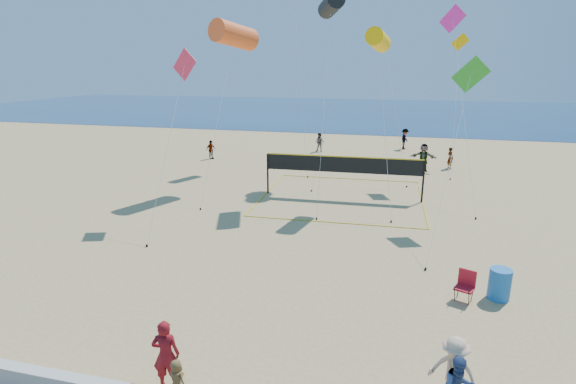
% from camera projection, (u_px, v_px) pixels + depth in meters
% --- Properties ---
extents(ground, '(120.00, 120.00, 0.00)m').
position_uv_depth(ground, '(263.00, 343.00, 11.80)').
color(ground, tan).
rests_on(ground, ground).
extents(ocean, '(140.00, 50.00, 0.03)m').
position_uv_depth(ocean, '(381.00, 112.00, 69.60)').
color(ocean, navy).
rests_on(ocean, ground).
extents(woman, '(0.70, 0.55, 1.68)m').
position_uv_depth(woman, '(166.00, 355.00, 9.98)').
color(woman, maroon).
rests_on(woman, ground).
extents(toddler, '(0.48, 0.40, 0.85)m').
position_uv_depth(toddler, '(177.00, 379.00, 8.93)').
color(toddler, brown).
rests_on(toddler, seawall).
extents(bystander_b, '(1.19, 0.94, 1.61)m').
position_uv_depth(bystander_b, '(454.00, 372.00, 9.48)').
color(bystander_b, tan).
rests_on(bystander_b, ground).
extents(far_person_0, '(0.74, 0.91, 1.45)m').
position_uv_depth(far_person_0, '(211.00, 150.00, 34.58)').
color(far_person_0, gray).
rests_on(far_person_0, ground).
extents(far_person_1, '(1.83, 0.86, 1.89)m').
position_uv_depth(far_person_1, '(423.00, 157.00, 30.59)').
color(far_person_1, gray).
rests_on(far_person_1, ground).
extents(far_person_2, '(0.59, 0.66, 1.50)m').
position_uv_depth(far_person_2, '(450.00, 158.00, 31.37)').
color(far_person_2, gray).
rests_on(far_person_2, ground).
extents(far_person_3, '(0.82, 0.68, 1.57)m').
position_uv_depth(far_person_3, '(320.00, 142.00, 37.44)').
color(far_person_3, gray).
rests_on(far_person_3, ground).
extents(far_person_4, '(0.96, 1.29, 1.77)m').
position_uv_depth(far_person_4, '(405.00, 139.00, 38.53)').
color(far_person_4, gray).
rests_on(far_person_4, ground).
extents(camp_chair, '(0.67, 0.78, 1.09)m').
position_uv_depth(camp_chair, '(465.00, 284.00, 13.80)').
color(camp_chair, '#A41220').
rests_on(camp_chair, ground).
extents(trash_barrel, '(0.86, 0.86, 1.00)m').
position_uv_depth(trash_barrel, '(500.00, 284.00, 13.91)').
color(trash_barrel, '#1B64B1').
rests_on(trash_barrel, ground).
extents(volleyball_net, '(8.92, 8.77, 2.31)m').
position_uv_depth(volleyball_net, '(343.00, 169.00, 24.31)').
color(volleyball_net, black).
rests_on(volleyball_net, ground).
extents(kite_0, '(2.27, 6.93, 9.46)m').
position_uv_depth(kite_0, '(234.00, 35.00, 25.10)').
color(kite_0, '#FF5D24').
rests_on(kite_0, ground).
extents(kite_1, '(1.74, 6.21, 10.64)m').
position_uv_depth(kite_1, '(331.00, 5.00, 23.13)').
color(kite_1, black).
rests_on(kite_1, ground).
extents(kite_2, '(1.87, 4.70, 8.80)m').
position_uv_depth(kite_2, '(378.00, 40.00, 22.13)').
color(kite_2, '#FFC104').
rests_on(kite_2, ground).
extents(kite_3, '(1.44, 4.95, 7.80)m').
position_uv_depth(kite_3, '(183.00, 74.00, 20.34)').
color(kite_3, '#ED2E51').
rests_on(kite_3, ground).
extents(kite_4, '(2.48, 6.77, 7.45)m').
position_uv_depth(kite_4, '(469.00, 83.00, 19.61)').
color(kite_4, green).
rests_on(kite_4, ground).
extents(kite_5, '(1.95, 8.93, 10.51)m').
position_uv_depth(kite_5, '(454.00, 29.00, 26.40)').
color(kite_5, '#F628B2').
rests_on(kite_5, ground).
extents(kite_9, '(1.32, 7.87, 9.32)m').
position_uv_depth(kite_9, '(459.00, 52.00, 32.74)').
color(kite_9, '#FFC104').
rests_on(kite_9, ground).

